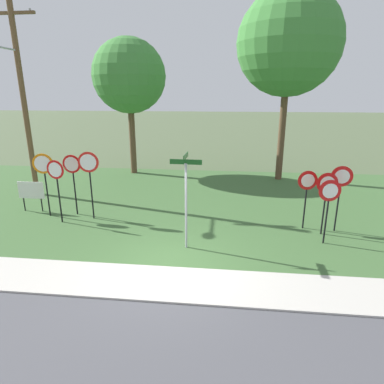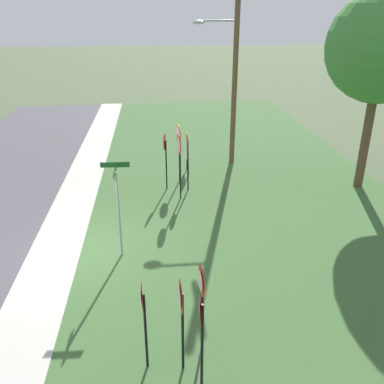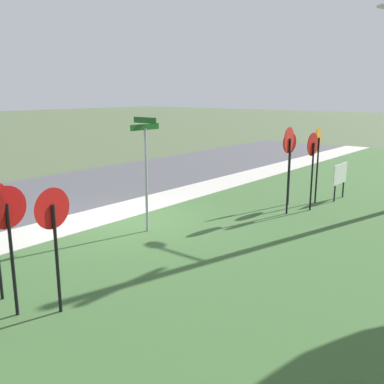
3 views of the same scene
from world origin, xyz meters
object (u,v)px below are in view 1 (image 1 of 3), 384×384
Objects in this scene: yield_sign_far_left at (307,186)px; oak_tree_left at (129,76)px; stop_sign_far_center at (73,172)px; utility_pole at (20,90)px; oak_tree_right at (289,43)px; yield_sign_near_left at (327,189)px; stop_sign_near_left at (44,171)px; stop_sign_near_right at (56,178)px; notice_board at (31,192)px; street_name_post at (186,194)px; stop_sign_far_left at (89,170)px; yield_sign_far_right at (341,183)px; yield_sign_near_right at (329,197)px.

oak_tree_left reaches higher than yield_sign_far_left.
utility_pole is at bearing 143.42° from stop_sign_far_center.
oak_tree_right is (0.12, 7.12, 5.52)m from yield_sign_far_left.
yield_sign_far_left is 0.28× the size of oak_tree_left.
yield_sign_near_left is 0.22× the size of oak_tree_right.
stop_sign_near_left is 13.18m from oak_tree_right.
yield_sign_far_left is 0.22× the size of oak_tree_right.
notice_board is (-1.77, 1.06, -0.90)m from stop_sign_near_right.
stop_sign_near_right is at bearing 164.40° from street_name_post.
oak_tree_right reaches higher than stop_sign_far_left.
oak_tree_left is at bearing 147.83° from yield_sign_far_right.
oak_tree_right reaches higher than yield_sign_far_right.
stop_sign_far_left is 8.47m from yield_sign_near_left.
notice_board is (-11.25, 1.11, -0.79)m from yield_sign_near_left.
oak_tree_right reaches higher than yield_sign_far_left.
yield_sign_far_right is at bearing -82.60° from oak_tree_right.
yield_sign_near_right is 0.91× the size of yield_sign_far_right.
stop_sign_far_left is 7.93m from yield_sign_far_left.
yield_sign_near_left is 1.03× the size of yield_sign_far_left.
yield_sign_near_left is 0.65m from yield_sign_far_right.
stop_sign_near_left is 0.28× the size of utility_pole.
yield_sign_far_left is at bearing 10.99° from stop_sign_near_right.
street_name_post is at bearing -27.26° from stop_sign_far_center.
stop_sign_far_center reaches higher than yield_sign_near_left.
yield_sign_far_left is (-0.52, 0.46, -0.04)m from yield_sign_near_left.
notice_board is at bearing 166.67° from yield_sign_near_right.
oak_tree_left is (2.26, 7.07, 4.75)m from notice_board.
yield_sign_far_left is 1.71× the size of notice_board.
stop_sign_far_center is 9.34m from yield_sign_near_left.
utility_pole reaches higher than yield_sign_near_left.
yield_sign_far_right is at bearing -3.72° from notice_board.
oak_tree_right is at bearing -3.99° from oak_tree_left.
stop_sign_near_left is 1.15× the size of yield_sign_near_left.
oak_tree_right reaches higher than yield_sign_near_right.
street_name_post is 0.39× the size of oak_tree_left.
yield_sign_near_left is 0.28× the size of oak_tree_left.
yield_sign_far_left is at bearing 136.60° from yield_sign_near_left.
street_name_post is (-4.01, -1.95, 0.21)m from yield_sign_far_left.
stop_sign_near_right is at bearing -103.13° from stop_sign_far_center.
stop_sign_far_left reaches higher than yield_sign_far_left.
yield_sign_near_left is (9.49, -0.05, -0.11)m from stop_sign_near_right.
yield_sign_far_left is at bearing -3.38° from notice_board.
yield_sign_far_right reaches higher than yield_sign_near_left.
yield_sign_far_left is 10.78m from notice_board.
oak_tree_left is at bearing 116.47° from street_name_post.
notice_board is at bearing 174.30° from stop_sign_far_center.
stop_sign_near_left is at bearing -99.81° from oak_tree_left.
yield_sign_far_right is at bearing 21.44° from street_name_post.
yield_sign_near_left is at bearing -14.61° from utility_pole.
stop_sign_near_right is 1.12× the size of yield_sign_far_left.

